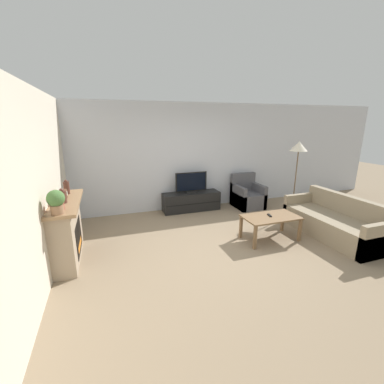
% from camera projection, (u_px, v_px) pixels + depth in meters
% --- Properties ---
extents(ground_plane, '(24.00, 24.00, 0.00)m').
position_uv_depth(ground_plane, '(228.00, 245.00, 4.81)').
color(ground_plane, '#89755B').
extents(wall_back, '(12.00, 0.06, 2.70)m').
position_uv_depth(wall_back, '(188.00, 157.00, 6.61)').
color(wall_back, silver).
rests_on(wall_back, ground).
extents(wall_left, '(0.06, 12.00, 2.70)m').
position_uv_depth(wall_left, '(39.00, 187.00, 3.54)').
color(wall_left, beige).
rests_on(wall_left, ground).
extents(fireplace, '(0.45, 1.49, 1.00)m').
position_uv_depth(fireplace, '(67.00, 230.00, 4.21)').
color(fireplace, tan).
rests_on(fireplace, ground).
extents(mantel_vase_left, '(0.14, 0.14, 0.24)m').
position_uv_depth(mantel_vase_left, '(59.00, 202.00, 3.65)').
color(mantel_vase_left, '#994C3D').
rests_on(mantel_vase_left, fireplace).
extents(mantel_vase_centre_left, '(0.12, 0.12, 0.24)m').
position_uv_depth(mantel_vase_centre_left, '(62.00, 196.00, 3.96)').
color(mantel_vase_centre_left, '#512D23').
rests_on(mantel_vase_centre_left, fireplace).
extents(mantel_vase_right, '(0.10, 0.10, 0.26)m').
position_uv_depth(mantel_vase_right, '(67.00, 187.00, 4.46)').
color(mantel_vase_right, '#512D23').
rests_on(mantel_vase_right, fireplace).
extents(mantel_clock, '(0.08, 0.11, 0.15)m').
position_uv_depth(mantel_clock, '(65.00, 194.00, 4.20)').
color(mantel_clock, brown).
rests_on(mantel_clock, fireplace).
extents(potted_plant, '(0.23, 0.23, 0.34)m').
position_uv_depth(potted_plant, '(56.00, 201.00, 3.46)').
color(potted_plant, '#936B4C').
rests_on(potted_plant, fireplace).
extents(tv_stand, '(1.47, 0.44, 0.47)m').
position_uv_depth(tv_stand, '(191.00, 201.00, 6.63)').
color(tv_stand, black).
rests_on(tv_stand, ground).
extents(tv, '(0.82, 0.18, 0.53)m').
position_uv_depth(tv, '(191.00, 183.00, 6.50)').
color(tv, black).
rests_on(tv, tv_stand).
extents(armchair, '(0.70, 0.76, 0.88)m').
position_uv_depth(armchair, '(247.00, 196.00, 6.91)').
color(armchair, '#4C4C51').
rests_on(armchair, ground).
extents(coffee_table, '(1.06, 0.59, 0.48)m').
position_uv_depth(coffee_table, '(271.00, 219.00, 4.93)').
color(coffee_table, brown).
rests_on(coffee_table, ground).
extents(remote, '(0.07, 0.16, 0.02)m').
position_uv_depth(remote, '(270.00, 215.00, 4.94)').
color(remote, black).
rests_on(remote, coffee_table).
extents(couch, '(0.85, 1.98, 0.80)m').
position_uv_depth(couch, '(335.00, 223.00, 5.13)').
color(couch, gray).
rests_on(couch, ground).
extents(floor_lamp, '(0.39, 0.39, 1.79)m').
position_uv_depth(floor_lamp, '(299.00, 150.00, 5.97)').
color(floor_lamp, black).
rests_on(floor_lamp, ground).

